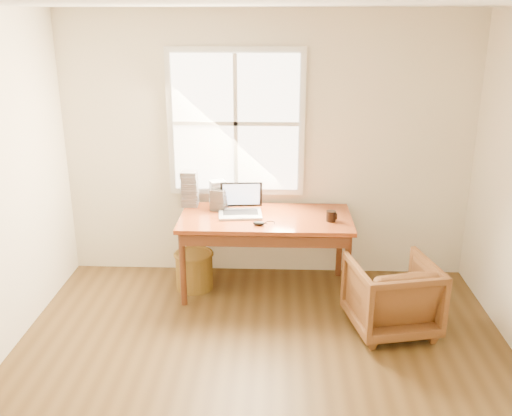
{
  "coord_description": "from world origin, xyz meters",
  "views": [
    {
      "loc": [
        0.11,
        -3.2,
        2.55
      ],
      "look_at": [
        -0.08,
        1.65,
        0.88
      ],
      "focal_mm": 40.0,
      "sensor_mm": 36.0,
      "label": 1
    }
  ],
  "objects": [
    {
      "name": "room_shell",
      "position": [
        -0.02,
        0.16,
        1.32
      ],
      "size": [
        4.04,
        4.54,
        2.64
      ],
      "color": "#523A1C",
      "rests_on": "ground"
    },
    {
      "name": "desk",
      "position": [
        0.0,
        1.8,
        0.73
      ],
      "size": [
        1.6,
        0.8,
        0.04
      ],
      "primitive_type": "cube",
      "color": "brown",
      "rests_on": "room_shell"
    },
    {
      "name": "armchair",
      "position": [
        1.07,
        1.1,
        0.31
      ],
      "size": [
        0.8,
        0.82,
        0.63
      ],
      "primitive_type": "imported",
      "rotation": [
        0.0,
        0.0,
        3.35
      ],
      "color": "brown",
      "rests_on": "room_shell"
    },
    {
      "name": "wicker_stool",
      "position": [
        -0.69,
        1.8,
        0.18
      ],
      "size": [
        0.44,
        0.44,
        0.36
      ],
      "primitive_type": "cylinder",
      "rotation": [
        0.0,
        0.0,
        -0.28
      ],
      "color": "brown",
      "rests_on": "room_shell"
    },
    {
      "name": "laptop",
      "position": [
        -0.24,
        1.82,
        0.9
      ],
      "size": [
        0.43,
        0.45,
        0.3
      ],
      "primitive_type": null,
      "rotation": [
        0.0,
        0.0,
        0.1
      ],
      "color": "#B8BABF",
      "rests_on": "desk"
    },
    {
      "name": "mouse",
      "position": [
        -0.06,
        1.57,
        0.77
      ],
      "size": [
        0.12,
        0.08,
        0.04
      ],
      "primitive_type": "ellipsoid",
      "rotation": [
        0.0,
        0.0,
        -0.15
      ],
      "color": "black",
      "rests_on": "desk"
    },
    {
      "name": "coffee_mug",
      "position": [
        0.6,
        1.7,
        0.8
      ],
      "size": [
        0.1,
        0.1,
        0.1
      ],
      "primitive_type": "cylinder",
      "rotation": [
        0.0,
        0.0,
        -0.14
      ],
      "color": "black",
      "rests_on": "desk"
    },
    {
      "name": "cd_stack_a",
      "position": [
        -0.46,
        2.02,
        0.89
      ],
      "size": [
        0.18,
        0.17,
        0.28
      ],
      "primitive_type": "cube",
      "rotation": [
        0.0,
        0.0,
        0.38
      ],
      "color": "silver",
      "rests_on": "desk"
    },
    {
      "name": "cd_stack_b",
      "position": [
        -0.45,
        1.97,
        0.86
      ],
      "size": [
        0.16,
        0.15,
        0.21
      ],
      "primitive_type": "cube",
      "rotation": [
        0.0,
        0.0,
        -0.26
      ],
      "color": "#242328",
      "rests_on": "desk"
    },
    {
      "name": "cd_stack_c",
      "position": [
        -0.75,
        2.09,
        0.92
      ],
      "size": [
        0.16,
        0.14,
        0.35
      ],
      "primitive_type": "cube",
      "rotation": [
        0.0,
        0.0,
        -0.02
      ],
      "color": "#9E9CA9",
      "rests_on": "desk"
    },
    {
      "name": "cd_stack_d",
      "position": [
        -0.39,
        2.13,
        0.83
      ],
      "size": [
        0.14,
        0.12,
        0.17
      ],
      "primitive_type": "cube",
      "rotation": [
        0.0,
        0.0,
        0.07
      ],
      "color": "silver",
      "rests_on": "desk"
    }
  ]
}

